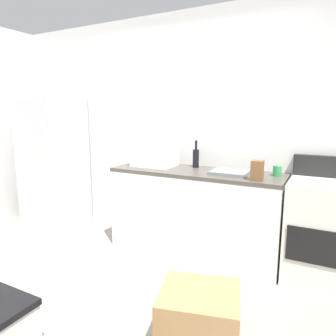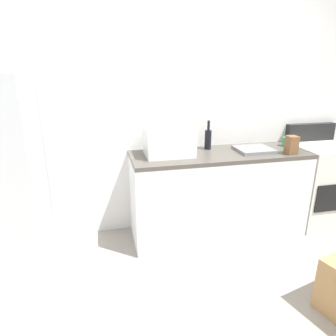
{
  "view_description": "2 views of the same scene",
  "coord_description": "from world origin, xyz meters",
  "px_view_note": "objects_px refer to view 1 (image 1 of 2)",
  "views": [
    {
      "loc": [
        1.51,
        -1.74,
        1.5
      ],
      "look_at": [
        0.16,
        0.83,
        0.97
      ],
      "focal_mm": 32.83,
      "sensor_mm": 36.0,
      "label": 1
    },
    {
      "loc": [
        -0.87,
        -1.53,
        1.72
      ],
      "look_at": [
        -0.29,
        0.96,
        0.86
      ],
      "focal_mm": 32.2,
      "sensor_mm": 36.0,
      "label": 2
    }
  ],
  "objects_px": {
    "refrigerator": "(54,162)",
    "stove_oven": "(322,230)",
    "coffee_mug": "(277,171)",
    "cardboard_box_large": "(199,322)",
    "microwave": "(155,154)",
    "knife_block": "(257,171)",
    "wine_bottle": "(196,158)"
  },
  "relations": [
    {
      "from": "refrigerator",
      "to": "microwave",
      "type": "distance_m",
      "value": 1.54
    },
    {
      "from": "wine_bottle",
      "to": "knife_block",
      "type": "relative_size",
      "value": 1.67
    },
    {
      "from": "coffee_mug",
      "to": "cardboard_box_large",
      "type": "distance_m",
      "value": 1.61
    },
    {
      "from": "stove_oven",
      "to": "coffee_mug",
      "type": "relative_size",
      "value": 11.0
    },
    {
      "from": "cardboard_box_large",
      "to": "coffee_mug",
      "type": "bearing_deg",
      "value": 81.57
    },
    {
      "from": "coffee_mug",
      "to": "refrigerator",
      "type": "bearing_deg",
      "value": -177.21
    },
    {
      "from": "microwave",
      "to": "cardboard_box_large",
      "type": "relative_size",
      "value": 0.95
    },
    {
      "from": "microwave",
      "to": "wine_bottle",
      "type": "relative_size",
      "value": 1.53
    },
    {
      "from": "microwave",
      "to": "coffee_mug",
      "type": "height_order",
      "value": "microwave"
    },
    {
      "from": "coffee_mug",
      "to": "knife_block",
      "type": "bearing_deg",
      "value": -114.59
    },
    {
      "from": "coffee_mug",
      "to": "cardboard_box_large",
      "type": "xyz_separation_m",
      "value": [
        -0.21,
        -1.42,
        -0.74
      ]
    },
    {
      "from": "refrigerator",
      "to": "coffee_mug",
      "type": "distance_m",
      "value": 2.85
    },
    {
      "from": "knife_block",
      "to": "cardboard_box_large",
      "type": "bearing_deg",
      "value": -94.05
    },
    {
      "from": "stove_oven",
      "to": "wine_bottle",
      "type": "height_order",
      "value": "wine_bottle"
    },
    {
      "from": "microwave",
      "to": "coffee_mug",
      "type": "bearing_deg",
      "value": 2.47
    },
    {
      "from": "refrigerator",
      "to": "wine_bottle",
      "type": "xyz_separation_m",
      "value": [
        1.98,
        0.21,
        0.17
      ]
    },
    {
      "from": "microwave",
      "to": "refrigerator",
      "type": "bearing_deg",
      "value": -176.93
    },
    {
      "from": "coffee_mug",
      "to": "knife_block",
      "type": "distance_m",
      "value": 0.31
    },
    {
      "from": "stove_oven",
      "to": "knife_block",
      "type": "distance_m",
      "value": 0.79
    },
    {
      "from": "refrigerator",
      "to": "microwave",
      "type": "bearing_deg",
      "value": 3.07
    },
    {
      "from": "refrigerator",
      "to": "wine_bottle",
      "type": "bearing_deg",
      "value": 6.2
    },
    {
      "from": "microwave",
      "to": "wine_bottle",
      "type": "distance_m",
      "value": 0.47
    },
    {
      "from": "microwave",
      "to": "wine_bottle",
      "type": "height_order",
      "value": "wine_bottle"
    },
    {
      "from": "refrigerator",
      "to": "stove_oven",
      "type": "relative_size",
      "value": 1.53
    },
    {
      "from": "stove_oven",
      "to": "wine_bottle",
      "type": "relative_size",
      "value": 3.67
    },
    {
      "from": "refrigerator",
      "to": "stove_oven",
      "type": "xyz_separation_m",
      "value": [
        3.27,
        0.06,
        -0.37
      ]
    },
    {
      "from": "knife_block",
      "to": "cardboard_box_large",
      "type": "distance_m",
      "value": 1.38
    },
    {
      "from": "coffee_mug",
      "to": "cardboard_box_large",
      "type": "relative_size",
      "value": 0.21
    },
    {
      "from": "knife_block",
      "to": "wine_bottle",
      "type": "bearing_deg",
      "value": 154.12
    },
    {
      "from": "cardboard_box_large",
      "to": "microwave",
      "type": "bearing_deg",
      "value": 129.2
    },
    {
      "from": "coffee_mug",
      "to": "knife_block",
      "type": "relative_size",
      "value": 0.56
    },
    {
      "from": "refrigerator",
      "to": "wine_bottle",
      "type": "distance_m",
      "value": 1.99
    }
  ]
}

